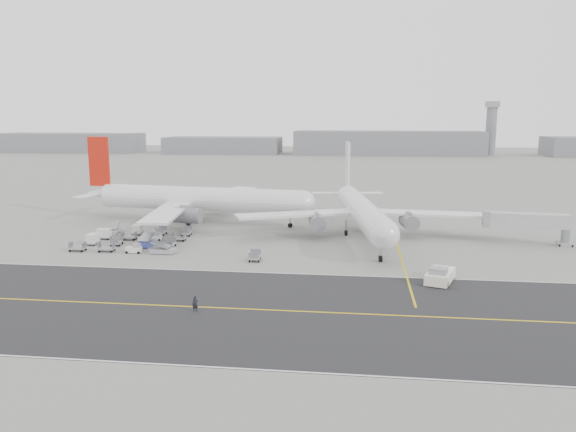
# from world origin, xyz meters

# --- Properties ---
(ground) EXTENTS (700.00, 700.00, 0.00)m
(ground) POSITION_xyz_m (0.00, 0.00, 0.00)
(ground) COLOR gray
(ground) RESTS_ON ground
(taxiway) EXTENTS (220.00, 59.00, 0.03)m
(taxiway) POSITION_xyz_m (5.02, -17.98, 0.01)
(taxiway) COLOR #2B2C2E
(taxiway) RESTS_ON ground
(horizon_buildings) EXTENTS (520.00, 28.00, 28.00)m
(horizon_buildings) POSITION_xyz_m (30.00, 260.00, 0.00)
(horizon_buildings) COLOR gray
(horizon_buildings) RESTS_ON ground
(control_tower) EXTENTS (7.00, 7.00, 31.25)m
(control_tower) POSITION_xyz_m (100.00, 265.00, 16.25)
(control_tower) COLOR gray
(control_tower) RESTS_ON ground
(airliner_a) EXTENTS (52.64, 51.78, 18.20)m
(airliner_a) POSITION_xyz_m (-11.72, 34.64, 5.25)
(airliner_a) COLOR silver
(airliner_a) RESTS_ON ground
(airliner_b) EXTENTS (48.05, 48.91, 16.95)m
(airliner_b) POSITION_xyz_m (23.61, 25.74, 4.89)
(airliner_b) COLOR silver
(airliner_b) RESTS_ON ground
(pushback_tug) EXTENTS (5.00, 8.50, 2.42)m
(pushback_tug) POSITION_xyz_m (34.27, -4.00, 0.99)
(pushback_tug) COLOR white
(pushback_tug) RESTS_ON ground
(jet_bridge) EXTENTS (15.42, 4.57, 5.76)m
(jet_bridge) POSITION_xyz_m (52.93, 22.25, 4.02)
(jet_bridge) COLOR gray
(jet_bridge) RESTS_ON ground
(gse_cluster) EXTENTS (23.54, 22.76, 2.05)m
(gse_cluster) POSITION_xyz_m (-16.90, 14.28, 0.00)
(gse_cluster) COLOR #9E9DA3
(gse_cluster) RESTS_ON ground
(stray_dolly) EXTENTS (1.84, 2.83, 1.69)m
(stray_dolly) POSITION_xyz_m (6.80, 4.50, 0.00)
(stray_dolly) COLOR silver
(stray_dolly) RESTS_ON ground
(ground_crew_a) EXTENTS (0.73, 0.51, 1.92)m
(ground_crew_a) POSITION_xyz_m (4.16, -19.61, 0.96)
(ground_crew_a) COLOR black
(ground_crew_a) RESTS_ON ground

